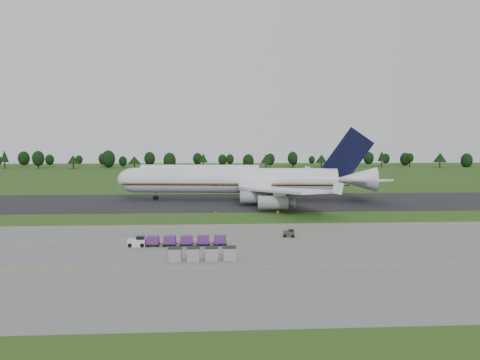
{
  "coord_description": "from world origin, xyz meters",
  "views": [
    {
      "loc": [
        -2.47,
        -97.54,
        15.34
      ],
      "look_at": [
        3.53,
        2.0,
        7.87
      ],
      "focal_mm": 35.0,
      "sensor_mm": 36.0,
      "label": 1
    }
  ],
  "objects": [
    {
      "name": "uld_row",
      "position": [
        -3.78,
        -36.1,
        0.93
      ],
      "size": [
        8.95,
        1.75,
        1.73
      ],
      "color": "gray",
      "rests_on": "apron"
    },
    {
      "name": "apron_markings",
      "position": [
        0.0,
        -26.98,
        0.06
      ],
      "size": [
        300.0,
        30.2,
        0.01
      ],
      "color": "gold",
      "rests_on": "apron"
    },
    {
      "name": "taxiway",
      "position": [
        0.0,
        28.0,
        0.04
      ],
      "size": [
        300.0,
        40.0,
        0.08
      ],
      "primitive_type": "cube",
      "color": "black",
      "rests_on": "ground"
    },
    {
      "name": "apron",
      "position": [
        0.0,
        -34.0,
        0.03
      ],
      "size": [
        300.0,
        52.0,
        0.06
      ],
      "primitive_type": "cube",
      "color": "slate",
      "rests_on": "ground"
    },
    {
      "name": "tree_line",
      "position": [
        -18.2,
        218.84,
        6.08
      ],
      "size": [
        527.62,
        23.6,
        11.97
      ],
      "color": "black",
      "rests_on": "ground"
    },
    {
      "name": "baggage_train",
      "position": [
        -7.95,
        -27.08,
        0.88
      ],
      "size": [
        14.91,
        1.58,
        1.52
      ],
      "color": "silver",
      "rests_on": "apron"
    },
    {
      "name": "ground",
      "position": [
        0.0,
        0.0,
        0.0
      ],
      "size": [
        600.0,
        600.0,
        0.0
      ],
      "primitive_type": "plane",
      "color": "#274715",
      "rests_on": "ground"
    },
    {
      "name": "utility_cart",
      "position": [
        10.3,
        -21.27,
        0.55
      ],
      "size": [
        2.02,
        1.45,
        1.01
      ],
      "color": "#2E3525",
      "rests_on": "apron"
    },
    {
      "name": "edge_markers",
      "position": [
        5.3,
        5.49,
        0.27
      ],
      "size": [
        14.46,
        0.3,
        0.6
      ],
      "color": "#E44607",
      "rests_on": "ground"
    },
    {
      "name": "aircraft",
      "position": [
        5.07,
        30.62,
        5.79
      ],
      "size": [
        72.38,
        69.88,
        20.26
      ],
      "color": "white",
      "rests_on": "ground"
    }
  ]
}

